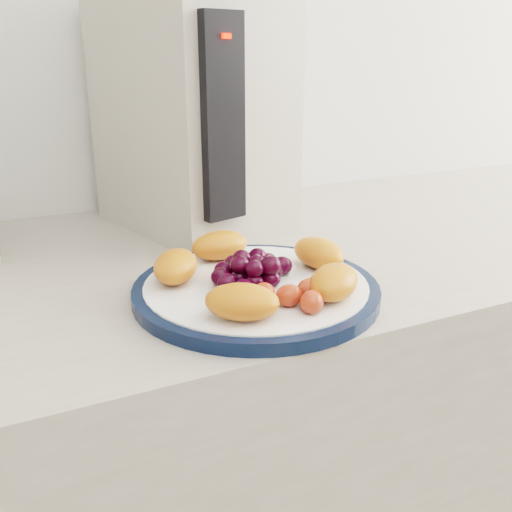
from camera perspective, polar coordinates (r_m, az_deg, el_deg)
name	(u,v)px	position (r m, az deg, el deg)	size (l,w,h in m)	color
plate_rim	(256,290)	(0.66, 0.00, -3.45)	(0.29, 0.29, 0.01)	#091732
plate_face	(256,289)	(0.66, 0.00, -3.37)	(0.26, 0.26, 0.02)	white
appliance_body	(191,112)	(0.92, -6.50, 14.10)	(0.20, 0.29, 0.36)	#B6AEA0
appliance_panel	(222,120)	(0.77, -3.40, 13.42)	(0.06, 0.02, 0.27)	black
appliance_led	(226,36)	(0.75, -3.02, 21.12)	(0.01, 0.01, 0.01)	#FF0C05
fruit_plate	(258,270)	(0.65, 0.23, -1.40)	(0.24, 0.24, 0.04)	#D7591E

